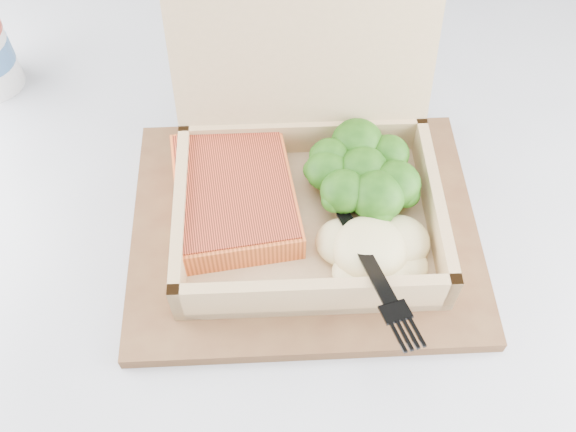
# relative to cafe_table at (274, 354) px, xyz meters

# --- Properties ---
(cafe_table) EXTENTS (1.10, 1.10, 0.76)m
(cafe_table) POSITION_rel_cafe_table_xyz_m (0.00, 0.00, 0.00)
(cafe_table) COLOR black
(cafe_table) RESTS_ON floor
(serving_tray) EXTENTS (0.37, 0.32, 0.01)m
(serving_tray) POSITION_rel_cafe_table_xyz_m (0.02, 0.05, 0.20)
(serving_tray) COLOR brown
(serving_tray) RESTS_ON cafe_table
(takeout_container) EXTENTS (0.28, 0.28, 0.22)m
(takeout_container) POSITION_rel_cafe_table_xyz_m (0.02, 0.08, 0.26)
(takeout_container) COLOR tan
(takeout_container) RESTS_ON serving_tray
(salmon_fillet) EXTENTS (0.15, 0.17, 0.03)m
(salmon_fillet) POSITION_rel_cafe_table_xyz_m (-0.04, 0.05, 0.24)
(salmon_fillet) COLOR orange
(salmon_fillet) RESTS_ON takeout_container
(broccoli_pile) EXTENTS (0.11, 0.11, 0.04)m
(broccoli_pile) POSITION_rel_cafe_table_xyz_m (0.07, 0.09, 0.24)
(broccoli_pile) COLOR #34761A
(broccoli_pile) RESTS_ON takeout_container
(mashed_potatoes) EXTENTS (0.11, 0.09, 0.04)m
(mashed_potatoes) POSITION_rel_cafe_table_xyz_m (0.09, 0.01, 0.24)
(mashed_potatoes) COLOR beige
(mashed_potatoes) RESTS_ON takeout_container
(plastic_fork) EXTENTS (0.09, 0.15, 0.03)m
(plastic_fork) POSITION_rel_cafe_table_xyz_m (0.07, 0.02, 0.25)
(plastic_fork) COLOR black
(plastic_fork) RESTS_ON mashed_potatoes
(receipt) EXTENTS (0.13, 0.17, 0.00)m
(receipt) POSITION_rel_cafe_table_xyz_m (-0.05, 0.20, 0.20)
(receipt) COLOR white
(receipt) RESTS_ON cafe_table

